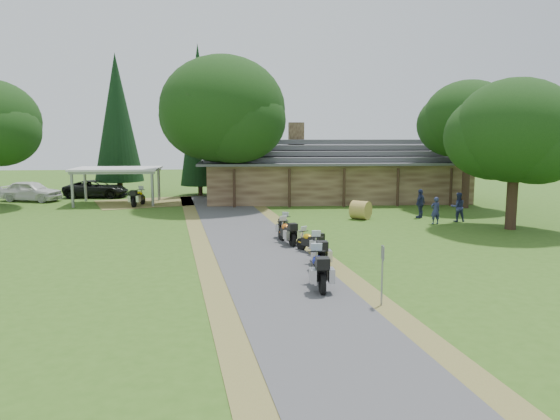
{
  "coord_description": "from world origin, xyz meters",
  "views": [
    {
      "loc": [
        -1.32,
        -19.71,
        5.5
      ],
      "look_at": [
        0.48,
        7.15,
        1.6
      ],
      "focal_mm": 35.0,
      "sensor_mm": 36.0,
      "label": 1
    }
  ],
  "objects": [
    {
      "name": "motorcycle_row_a",
      "position": [
        1.3,
        -1.12,
        0.73
      ],
      "size": [
        0.72,
        2.14,
        1.46
      ],
      "primitive_type": null,
      "rotation": [
        0.0,
        0.0,
        1.58
      ],
      "color": "navy",
      "rests_on": "ground"
    },
    {
      "name": "motorcycle_row_e",
      "position": [
        0.79,
        8.57,
        0.59
      ],
      "size": [
        0.93,
        1.82,
        1.19
      ],
      "primitive_type": null,
      "rotation": [
        0.0,
        0.0,
        1.35
      ],
      "color": "black",
      "rests_on": "ground"
    },
    {
      "name": "lodge",
      "position": [
        6.0,
        24.0,
        2.45
      ],
      "size": [
        21.4,
        9.4,
        4.9
      ],
      "primitive_type": null,
      "color": "brown",
      "rests_on": "ground"
    },
    {
      "name": "ground",
      "position": [
        0.0,
        0.0,
        0.0
      ],
      "size": [
        120.0,
        120.0,
        0.0
      ],
      "primitive_type": "plane",
      "color": "#345A19",
      "rests_on": "ground"
    },
    {
      "name": "person_c",
      "position": [
        9.95,
        14.13,
        1.08
      ],
      "size": [
        0.74,
        0.75,
        2.16
      ],
      "primitive_type": "imported",
      "rotation": [
        0.0,
        0.0,
        3.94
      ],
      "color": "navy",
      "rests_on": "ground"
    },
    {
      "name": "oak_lodge_left",
      "position": [
        -2.8,
        20.73,
        5.71
      ],
      "size": [
        9.14,
        9.14,
        11.42
      ],
      "primitive_type": null,
      "color": "black",
      "rests_on": "ground"
    },
    {
      "name": "carport",
      "position": [
        -10.89,
        22.29,
        1.37
      ],
      "size": [
        6.44,
        4.38,
        2.75
      ],
      "primitive_type": null,
      "rotation": [
        0.0,
        0.0,
        0.02
      ],
      "color": "silver",
      "rests_on": "ground"
    },
    {
      "name": "oak_driveway",
      "position": [
        13.72,
        9.74,
        4.47
      ],
      "size": [
        6.79,
        6.79,
        8.94
      ],
      "primitive_type": null,
      "color": "black",
      "rests_on": "ground"
    },
    {
      "name": "cedar_near",
      "position": [
        -5.07,
        27.66,
        6.39
      ],
      "size": [
        3.36,
        3.36,
        12.78
      ],
      "primitive_type": "cone",
      "color": "black",
      "rests_on": "ground"
    },
    {
      "name": "car_dark_suv",
      "position": [
        -13.63,
        26.57,
        1.08
      ],
      "size": [
        2.66,
        5.76,
        2.16
      ],
      "primitive_type": "imported",
      "rotation": [
        0.0,
        0.0,
        1.52
      ],
      "color": "black",
      "rests_on": "ground"
    },
    {
      "name": "driveway",
      "position": [
        -0.5,
        4.0,
        0.0
      ],
      "size": [
        51.95,
        51.95,
        0.0
      ],
      "primitive_type": "plane",
      "rotation": [
        0.0,
        0.0,
        0.14
      ],
      "color": "#454548",
      "rests_on": "ground"
    },
    {
      "name": "person_a",
      "position": [
        10.07,
        11.72,
        0.96
      ],
      "size": [
        0.61,
        0.49,
        1.91
      ],
      "primitive_type": "imported",
      "rotation": [
        0.0,
        0.0,
        3.34
      ],
      "color": "navy",
      "rests_on": "ground"
    },
    {
      "name": "motorcycle_row_c",
      "position": [
        1.66,
        4.44,
        0.57
      ],
      "size": [
        1.34,
        1.72,
        1.15
      ],
      "primitive_type": null,
      "rotation": [
        0.0,
        0.0,
        2.12
      ],
      "color": "gold",
      "rests_on": "ground"
    },
    {
      "name": "sign_post",
      "position": [
        3.01,
        -3.25,
        0.98
      ],
      "size": [
        0.35,
        0.06,
        1.97
      ],
      "primitive_type": null,
      "color": "gray",
      "rests_on": "ground"
    },
    {
      "name": "motorcycle_row_d",
      "position": [
        0.78,
        6.52,
        0.65
      ],
      "size": [
        1.13,
        1.99,
        1.3
      ],
      "primitive_type": null,
      "rotation": [
        0.0,
        0.0,
        1.86
      ],
      "color": "orange",
      "rests_on": "ground"
    },
    {
      "name": "cedar_far",
      "position": [
        -12.29,
        29.37,
        6.1
      ],
      "size": [
        4.23,
        4.23,
        12.21
      ],
      "primitive_type": "cone",
      "color": "black",
      "rests_on": "ground"
    },
    {
      "name": "hay_bale",
      "position": [
        6.02,
        13.83,
        0.58
      ],
      "size": [
        1.56,
        1.57,
        1.16
      ],
      "primitive_type": "cylinder",
      "rotation": [
        1.57,
        0.0,
        0.89
      ],
      "color": "olive",
      "rests_on": "ground"
    },
    {
      "name": "car_white_sedan",
      "position": [
        -18.11,
        24.36,
        1.03
      ],
      "size": [
        4.28,
        6.64,
        2.05
      ],
      "primitive_type": "imported",
      "rotation": [
        0.0,
        0.0,
        1.28
      ],
      "color": "white",
      "rests_on": "ground"
    },
    {
      "name": "oak_lodge_right",
      "position": [
        14.64,
        18.4,
        5.13
      ],
      "size": [
        6.43,
        6.43,
        10.26
      ],
      "primitive_type": null,
      "color": "black",
      "rests_on": "ground"
    },
    {
      "name": "motorcycle_row_b",
      "position": [
        1.7,
        1.91,
        0.69
      ],
      "size": [
        0.74,
        2.04,
        1.38
      ],
      "primitive_type": null,
      "rotation": [
        0.0,
        0.0,
        1.61
      ],
      "color": "#9DA0A4",
      "rests_on": "ground"
    },
    {
      "name": "motorcycle_carport_a",
      "position": [
        -9.12,
        20.98,
        0.71
      ],
      "size": [
        1.08,
        2.16,
        1.41
      ],
      "primitive_type": null,
      "rotation": [
        0.0,
        0.0,
        1.37
      ],
      "color": "#D7CC05",
      "rests_on": "ground"
    },
    {
      "name": "person_b",
      "position": [
        11.76,
        12.5,
        1.05
      ],
      "size": [
        0.62,
        0.47,
        2.11
      ],
      "primitive_type": "imported",
      "rotation": [
        0.0,
        0.0,
        3.08
      ],
      "color": "navy",
      "rests_on": "ground"
    }
  ]
}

